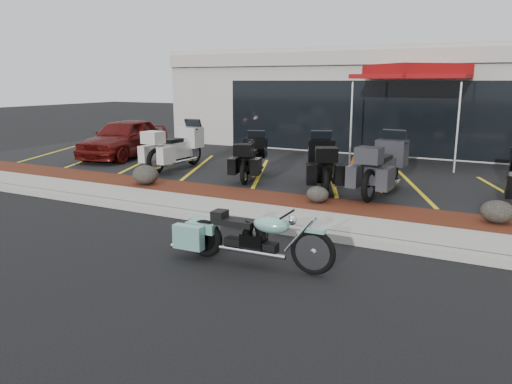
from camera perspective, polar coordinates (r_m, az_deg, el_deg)
The scene contains 17 objects.
ground at distance 8.97m, azimuth -3.29°, elevation -5.57°, with size 90.00×90.00×0.00m, color black.
curb at distance 9.69m, azimuth -0.55°, elevation -3.69°, with size 24.00×0.25×0.15m, color gray.
sidewalk at distance 10.29m, azimuth 1.29°, elevation -2.72°, with size 24.00×1.20×0.15m, color gray.
mulch_bed at distance 11.34m, azimuth 3.99°, elevation -1.27°, with size 24.00×1.20×0.16m, color #36170C.
upper_lot at distance 16.33m, azimuth 11.67°, elevation 2.76°, with size 26.00×9.60×0.15m, color black.
dealership_building at distance 22.22m, azimuth 16.50°, elevation 10.07°, with size 18.00×8.16×4.00m.
boulder_left at distance 13.24m, azimuth -12.51°, elevation 1.94°, with size 0.71×0.59×0.50m, color black.
boulder_mid at distance 11.10m, azimuth 7.05°, elevation -0.26°, with size 0.51×0.42×0.36m, color black.
boulder_right at distance 10.46m, azimuth 25.88°, elevation -2.04°, with size 0.61×0.51×0.43m, color black.
hero_cruiser at distance 7.32m, azimuth 6.55°, elevation -6.09°, with size 2.60×0.66×0.91m, color #6AA598, non-canonical shape.
touring_white at distance 16.08m, azimuth -7.20°, elevation 5.69°, with size 2.52×0.96×1.47m, color silver, non-canonical shape.
touring_black_front at distance 14.38m, azimuth 0.05°, elevation 4.58°, with size 2.18×0.83×1.27m, color black, non-canonical shape.
touring_black_mid at distance 13.31m, azimuth 7.39°, elevation 4.07°, with size 2.37×0.91×1.38m, color black, non-canonical shape.
touring_grey at distance 12.95m, azimuth 15.38°, elevation 3.68°, with size 2.53×0.97×1.47m, color #2F3034, non-canonical shape.
parked_car at distance 18.14m, azimuth -14.82°, elevation 5.98°, with size 1.61×4.00×1.36m, color #4E0C0B.
traffic_cone at distance 15.67m, azimuth 11.21°, elevation 3.61°, with size 0.36×0.36×0.52m, color #D74F07.
popup_canopy at distance 17.40m, azimuth 17.74°, elevation 12.80°, with size 4.24×4.24×3.17m.
Camera 1 is at (4.41, -7.29, 2.79)m, focal length 35.00 mm.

